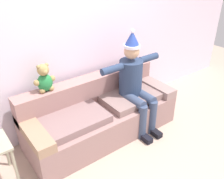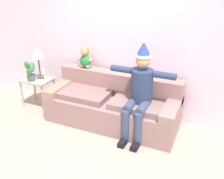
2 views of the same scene
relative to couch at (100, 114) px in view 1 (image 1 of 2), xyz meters
name	(u,v)px [view 1 (image 1 of 2)]	position (x,y,z in m)	size (l,w,h in m)	color
ground_plane	(148,174)	(0.00, -1.04, -0.33)	(10.00, 10.00, 0.00)	tan
back_wall	(78,38)	(0.00, 0.51, 1.02)	(7.00, 0.10, 2.70)	silver
couch	(100,114)	(0.00, 0.00, 0.00)	(2.23, 0.86, 0.82)	gray
person_seated	(135,82)	(0.51, -0.16, 0.44)	(1.02, 0.77, 1.52)	navy
teddy_bear	(45,79)	(-0.66, 0.26, 0.67)	(0.29, 0.17, 0.38)	#268040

